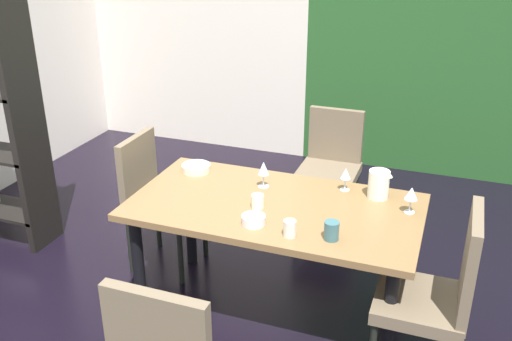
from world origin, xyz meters
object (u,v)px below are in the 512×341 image
serving_bowl_south (196,168)px  chair_left_far (156,194)px  chair_head_far (331,162)px  cup_front (258,201)px  wine_glass_north (264,169)px  cup_left (332,231)px  chair_right_near (439,291)px  wine_glass_near_window (346,174)px  wine_glass_east (411,194)px  pitcher_center (379,184)px  cup_near_shelf (290,228)px  dining_table (275,218)px  serving_bowl_west (253,220)px

serving_bowl_south → chair_left_far: bearing=-178.8°
chair_head_far → cup_front: bearing=84.4°
wine_glass_north → cup_left: 0.71m
chair_right_near → chair_left_far: chair_right_near is taller
chair_right_near → wine_glass_near_window: chair_right_near is taller
chair_left_far → wine_glass_east: (1.67, -0.10, 0.33)m
pitcher_center → cup_near_shelf: bearing=-120.2°
dining_table → cup_left: size_ratio=16.60×
chair_right_near → dining_table: bearing=74.6°
serving_bowl_west → pitcher_center: size_ratio=0.76×
chair_left_far → cup_front: bearing=68.6°
wine_glass_east → wine_glass_near_window: bearing=158.1°
chair_head_far → chair_left_far: (-0.99, -0.96, 0.00)m
dining_table → pitcher_center: 0.64m
wine_glass_north → dining_table: bearing=-54.6°
chair_head_far → chair_left_far: bearing=44.3°
dining_table → chair_right_near: bearing=-15.4°
wine_glass_near_window → cup_near_shelf: bearing=-103.3°
serving_bowl_west → chair_left_far: bearing=149.9°
chair_left_far → cup_left: (1.33, -0.53, 0.26)m
chair_right_near → wine_glass_north: size_ratio=6.15×
wine_glass_east → cup_near_shelf: (-0.55, -0.48, -0.07)m
cup_near_shelf → serving_bowl_west: bearing=166.4°
cup_left → serving_bowl_south: bearing=152.1°
wine_glass_north → pitcher_center: (0.68, 0.09, -0.03)m
cup_near_shelf → chair_left_far: bearing=152.8°
chair_left_far → serving_bowl_west: size_ratio=7.28×
cup_front → wine_glass_north: bearing=102.7°
dining_table → cup_front: bearing=-135.6°
wine_glass_east → wine_glass_north: wine_glass_north is taller
pitcher_center → chair_head_far: bearing=117.7°
serving_bowl_south → cup_left: 1.15m
cup_left → cup_near_shelf: size_ratio=1.12×
dining_table → wine_glass_east: (0.73, 0.16, 0.21)m
chair_left_far → wine_glass_near_window: size_ratio=6.59×
chair_left_far → cup_front: size_ratio=11.94×
chair_right_near → serving_bowl_south: (-1.57, 0.53, 0.21)m
chair_left_far → serving_bowl_west: 1.07m
chair_left_far → wine_glass_north: 0.87m
serving_bowl_south → serving_bowl_west: bearing=-41.8°
chair_head_far → serving_bowl_south: (-0.67, -0.95, 0.24)m
chair_right_near → pitcher_center: size_ratio=5.96×
serving_bowl_west → cup_front: 0.19m
serving_bowl_west → wine_glass_near_window: bearing=57.7°
dining_table → cup_left: bearing=-34.8°
chair_head_far → serving_bowl_south: 1.19m
chair_right_near → wine_glass_east: chair_right_near is taller
chair_left_far → dining_table: bearing=74.5°
dining_table → pitcher_center: pitcher_center is taller
wine_glass_east → wine_glass_near_window: (-0.40, 0.16, -0.01)m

